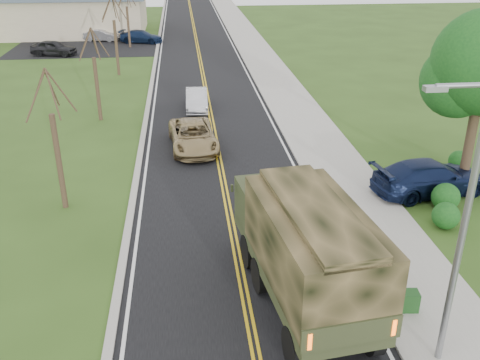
{
  "coord_description": "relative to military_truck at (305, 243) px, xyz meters",
  "views": [
    {
      "loc": [
        -1.7,
        -11.24,
        10.78
      ],
      "look_at": [
        0.4,
        8.08,
        1.8
      ],
      "focal_mm": 40.0,
      "sensor_mm": 36.0,
      "label": 1
    }
  ],
  "objects": [
    {
      "name": "street_light",
      "position": [
        3.11,
        -2.96,
        2.25
      ],
      "size": [
        1.65,
        0.22,
        8.0
      ],
      "color": "gray",
      "rests_on": "ground"
    },
    {
      "name": "bare_tree_b",
      "position": [
        -8.79,
        19.54,
        0.29
      ],
      "size": [
        1.83,
        2.14,
        5.73
      ],
      "color": "#38281C",
      "rests_on": "ground"
    },
    {
      "name": "suv_champagne",
      "position": [
        -3.06,
        13.92,
        -1.46
      ],
      "size": [
        2.83,
        5.4,
        1.45
      ],
      "primitive_type": "imported",
      "rotation": [
        0.0,
        0.0,
        0.08
      ],
      "color": "tan",
      "rests_on": "ground"
    },
    {
      "name": "military_truck",
      "position": [
        0.0,
        0.0,
        0.0
      ],
      "size": [
        3.57,
        7.9,
        3.81
      ],
      "rotation": [
        0.0,
        0.0,
        0.12
      ],
      "color": "black",
      "rests_on": "ground"
    },
    {
      "name": "pickup_navy",
      "position": [
        7.43,
        7.15,
        -1.4
      ],
      "size": [
        5.69,
        3.05,
        1.57
      ],
      "primitive_type": "imported",
      "rotation": [
        0.0,
        0.0,
        1.74
      ],
      "color": "#0F1938",
      "rests_on": "ground"
    },
    {
      "name": "lot_car_silver",
      "position": [
        -12.12,
        47.46,
        -1.55
      ],
      "size": [
        4.07,
        2.3,
        1.27
      ],
      "primitive_type": "imported",
      "rotation": [
        0.0,
        0.0,
        1.31
      ],
      "color": "#A2A2A6",
      "rests_on": "ground"
    },
    {
      "name": "bare_tree_d",
      "position": [
        -8.79,
        43.54,
        0.37
      ],
      "size": [
        1.88,
        2.2,
        5.91
      ],
      "color": "#38281C",
      "rests_on": "ground"
    },
    {
      "name": "curb_left",
      "position": [
        -5.94,
        37.54,
        -2.13
      ],
      "size": [
        0.3,
        120.0,
        0.1
      ],
      "primitive_type": "cube",
      "color": "#9E998E",
      "rests_on": "ground"
    },
    {
      "name": "utility_box_far",
      "position": [
        3.19,
        -0.87,
        -1.76
      ],
      "size": [
        0.59,
        0.51,
        0.65
      ],
      "primitive_type": "cube",
      "rotation": [
        0.0,
        0.0,
        -0.11
      ],
      "color": "#194418",
      "rests_on": "sidewalk_right"
    },
    {
      "name": "sidewalk_right",
      "position": [
        4.11,
        37.54,
        -2.13
      ],
      "size": [
        3.2,
        120.0,
        0.1
      ],
      "primitive_type": "cube",
      "color": "#9E998E",
      "rests_on": "ground"
    },
    {
      "name": "lot_car_dark",
      "position": [
        -15.76,
        40.07,
        -1.44
      ],
      "size": [
        4.63,
        2.71,
        1.48
      ],
      "primitive_type": "imported",
      "rotation": [
        0.0,
        0.0,
        1.34
      ],
      "color": "black",
      "rests_on": "ground"
    },
    {
      "name": "road",
      "position": [
        -1.79,
        37.54,
        -2.18
      ],
      "size": [
        8.0,
        120.0,
        0.01
      ],
      "primitive_type": "cube",
      "color": "black",
      "rests_on": "ground"
    },
    {
      "name": "commercial_building",
      "position": [
        -17.77,
        53.51,
        0.5
      ],
      "size": [
        25.5,
        21.5,
        5.65
      ],
      "color": "tan",
      "rests_on": "ground"
    },
    {
      "name": "bare_tree_c",
      "position": [
        -8.79,
        31.54,
        0.59
      ],
      "size": [
        2.04,
        2.39,
        6.42
      ],
      "color": "#38281C",
      "rests_on": "ground"
    },
    {
      "name": "bare_tree_a",
      "position": [
        -8.79,
        7.54,
        0.44
      ],
      "size": [
        1.93,
        2.26,
        6.08
      ],
      "color": "#38281C",
      "rests_on": "ground"
    },
    {
      "name": "lot_car_navy",
      "position": [
        -7.73,
        45.91,
        -1.52
      ],
      "size": [
        4.91,
        3.0,
        1.33
      ],
      "primitive_type": "imported",
      "rotation": [
        0.0,
        0.0,
        1.3
      ],
      "color": "#101F3D",
      "rests_on": "ground"
    },
    {
      "name": "curb_right",
      "position": [
        2.36,
        37.54,
        -2.12
      ],
      "size": [
        0.3,
        120.0,
        0.12
      ],
      "primitive_type": "cube",
      "color": "#9E998E",
      "rests_on": "ground"
    },
    {
      "name": "sedan_silver",
      "position": [
        -2.61,
        21.15,
        -1.51
      ],
      "size": [
        1.5,
        4.08,
        1.33
      ],
      "primitive_type": "imported",
      "rotation": [
        0.0,
        0.0,
        -0.02
      ],
      "color": "silver",
      "rests_on": "ground"
    }
  ]
}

